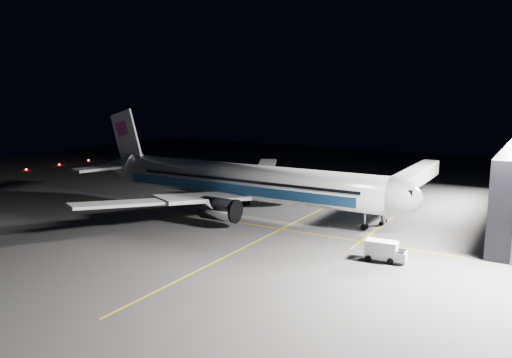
{
  "coord_description": "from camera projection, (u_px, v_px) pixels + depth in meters",
  "views": [
    {
      "loc": [
        42.67,
        -68.11,
        19.6
      ],
      "look_at": [
        2.74,
        -0.88,
        6.0
      ],
      "focal_mm": 35.0,
      "sensor_mm": 36.0,
      "label": 1
    }
  ],
  "objects": [
    {
      "name": "jet_bridge",
      "position": [
        408.0,
        181.0,
        85.96
      ],
      "size": [
        3.6,
        34.4,
        6.3
      ],
      "color": "#B2B2B7",
      "rests_on": "ground"
    },
    {
      "name": "safety_cone_b",
      "position": [
        258.0,
        199.0,
        91.14
      ],
      "size": [
        0.41,
        0.41,
        0.62
      ],
      "primitive_type": "cone",
      "color": "#FF620A",
      "rests_on": "ground"
    },
    {
      "name": "baggage_tug",
      "position": [
        267.0,
        188.0,
        99.03
      ],
      "size": [
        3.08,
        2.78,
        1.84
      ],
      "rotation": [
        0.0,
        0.0,
        -0.36
      ],
      "color": "black",
      "rests_on": "ground"
    },
    {
      "name": "safety_cone_a",
      "position": [
        251.0,
        201.0,
        89.9
      ],
      "size": [
        0.36,
        0.36,
        0.55
      ],
      "primitive_type": "cone",
      "color": "#FF620A",
      "rests_on": "ground"
    },
    {
      "name": "guide_line_cross",
      "position": [
        224.0,
        220.0,
        77.43
      ],
      "size": [
        70.0,
        0.25,
        0.01
      ],
      "primitive_type": "cube",
      "color": "gold",
      "rests_on": "ground"
    },
    {
      "name": "ground",
      "position": [
        244.0,
        212.0,
        82.52
      ],
      "size": [
        200.0,
        200.0,
        0.0
      ],
      "primitive_type": "plane",
      "color": "#4C4C4F",
      "rests_on": "ground"
    },
    {
      "name": "guide_line_main",
      "position": [
        299.0,
        220.0,
        77.49
      ],
      "size": [
        0.25,
        80.0,
        0.01
      ],
      "primitive_type": "cube",
      "color": "gold",
      "rests_on": "ground"
    },
    {
      "name": "airliner",
      "position": [
        239.0,
        181.0,
        82.17
      ],
      "size": [
        61.48,
        54.22,
        16.64
      ],
      "color": "silver",
      "rests_on": "ground"
    },
    {
      "name": "guide_line_side",
      "position": [
        394.0,
        216.0,
        79.92
      ],
      "size": [
        0.25,
        40.0,
        0.01
      ],
      "primitive_type": "cube",
      "color": "gold",
      "rests_on": "ground"
    },
    {
      "name": "safety_cone_c",
      "position": [
        219.0,
        201.0,
        89.88
      ],
      "size": [
        0.41,
        0.41,
        0.62
      ],
      "primitive_type": "cone",
      "color": "#FF620A",
      "rests_on": "ground"
    },
    {
      "name": "service_truck",
      "position": [
        385.0,
        251.0,
        58.5
      ],
      "size": [
        4.86,
        2.37,
        2.42
      ],
      "rotation": [
        0.0,
        0.0,
        0.07
      ],
      "color": "silver",
      "rests_on": "ground"
    }
  ]
}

